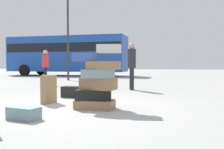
{
  "coord_description": "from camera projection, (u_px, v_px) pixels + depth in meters",
  "views": [
    {
      "loc": [
        1.74,
        -5.19,
        0.94
      ],
      "look_at": [
        0.38,
        1.68,
        0.64
      ],
      "focal_mm": 39.93,
      "sensor_mm": 36.0,
      "label": 1
    }
  ],
  "objects": [
    {
      "name": "ground_plane",
      "position": [
        80.0,
        107.0,
        5.47
      ],
      "size": [
        80.0,
        80.0,
        0.0
      ],
      "primitive_type": "plane",
      "color": "#9E9E99"
    },
    {
      "name": "suitcase_tower",
      "position": [
        97.0,
        82.0,
        5.2
      ],
      "size": [
        1.02,
        0.63,
        1.35
      ],
      "color": "olive",
      "rests_on": "ground"
    },
    {
      "name": "suitcase_brown_upright_blue",
      "position": [
        49.0,
        89.0,
        5.93
      ],
      "size": [
        0.26,
        0.43,
        0.67
      ],
      "primitive_type": "cube",
      "rotation": [
        0.0,
        0.0,
        -0.24
      ],
      "color": "olive",
      "rests_on": "ground"
    },
    {
      "name": "suitcase_black_left_side",
      "position": [
        72.0,
        92.0,
        7.0
      ],
      "size": [
        0.59,
        0.37,
        0.31
      ],
      "primitive_type": "cube",
      "rotation": [
        0.0,
        0.0,
        -0.1
      ],
      "color": "black",
      "rests_on": "ground"
    },
    {
      "name": "suitcase_slate_right_side",
      "position": [
        24.0,
        113.0,
        4.2
      ],
      "size": [
        0.6,
        0.41,
        0.21
      ],
      "primitive_type": "cube",
      "rotation": [
        0.0,
        0.0,
        -0.25
      ],
      "color": "gray",
      "rests_on": "ground"
    },
    {
      "name": "person_bearded_onlooker",
      "position": [
        132.0,
        62.0,
        9.01
      ],
      "size": [
        0.3,
        0.33,
        1.71
      ],
      "rotation": [
        0.0,
        0.0,
        -1.27
      ],
      "color": "black",
      "rests_on": "ground"
    },
    {
      "name": "person_tourist_with_camera",
      "position": [
        45.0,
        64.0,
        11.32
      ],
      "size": [
        0.3,
        0.32,
        1.58
      ],
      "rotation": [
        0.0,
        0.0,
        -1.18
      ],
      "color": "black",
      "rests_on": "ground"
    },
    {
      "name": "parked_bus",
      "position": [
        67.0,
        53.0,
        20.39
      ],
      "size": [
        9.84,
        3.14,
        3.15
      ],
      "rotation": [
        0.0,
        0.0,
        -0.05
      ],
      "color": "#1E4CA5",
      "rests_on": "ground"
    },
    {
      "name": "lamp_post",
      "position": [
        68.0,
        17.0,
        14.29
      ],
      "size": [
        0.36,
        0.36,
        5.46
      ],
      "color": "#333338",
      "rests_on": "ground"
    }
  ]
}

